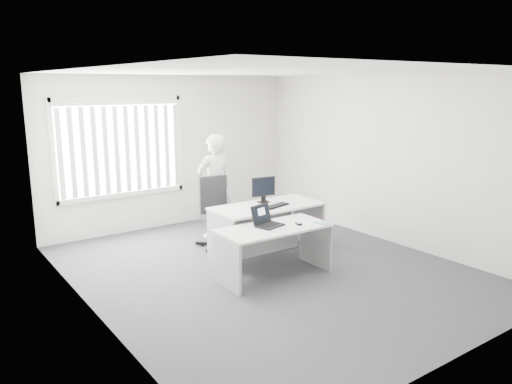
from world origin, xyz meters
TOP-DOWN VIEW (x-y plane):
  - ground at (0.00, 0.00)m, footprint 6.00×6.00m
  - wall_back at (0.00, 3.00)m, footprint 5.00×0.02m
  - wall_front at (0.00, -3.00)m, footprint 5.00×0.02m
  - wall_left at (-2.50, 0.00)m, footprint 0.02×6.00m
  - wall_right at (2.50, 0.00)m, footprint 0.02×6.00m
  - ceiling at (0.00, 0.00)m, footprint 5.00×6.00m
  - window at (-1.00, 2.96)m, footprint 2.32×0.06m
  - blinds at (-1.00, 2.90)m, footprint 2.20×0.10m
  - desk_near at (-0.08, -0.25)m, footprint 1.59×0.77m
  - desk_far at (0.40, 0.55)m, footprint 1.75×0.83m
  - office_chair at (-0.02, 1.36)m, footprint 0.72×0.72m
  - person at (0.22, 1.83)m, footprint 0.66×0.44m
  - laptop at (-0.12, -0.20)m, footprint 0.44×0.41m
  - paper_sheet at (0.26, -0.38)m, footprint 0.37×0.32m
  - mouse at (0.25, -0.37)m, footprint 0.09×0.12m
  - booklet at (0.57, -0.50)m, footprint 0.18×0.23m
  - keyboard at (0.46, 0.40)m, footprint 0.50×0.27m
  - monitor at (0.47, 0.74)m, footprint 0.42×0.18m

SIDE VIEW (x-z plane):
  - ground at x=0.00m, z-range 0.00..0.00m
  - office_chair at x=-0.02m, z-range -0.22..0.94m
  - desk_near at x=-0.08m, z-range 0.16..0.87m
  - desk_far at x=0.40m, z-range 0.18..0.97m
  - paper_sheet at x=0.26m, z-range 0.72..0.72m
  - booklet at x=0.57m, z-range 0.72..0.73m
  - mouse at x=0.25m, z-range 0.72..0.76m
  - keyboard at x=0.46m, z-range 0.79..0.82m
  - laptop at x=-0.12m, z-range 0.72..1.00m
  - person at x=0.22m, z-range 0.00..1.81m
  - monitor at x=0.47m, z-range 0.79..1.20m
  - wall_back at x=0.00m, z-range 0.00..2.80m
  - wall_front at x=0.00m, z-range 0.00..2.80m
  - wall_left at x=-2.50m, z-range 0.00..2.80m
  - wall_right at x=2.50m, z-range 0.00..2.80m
  - blinds at x=-1.00m, z-range 0.77..2.27m
  - window at x=-1.00m, z-range 0.67..2.43m
  - ceiling at x=0.00m, z-range 2.79..2.81m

